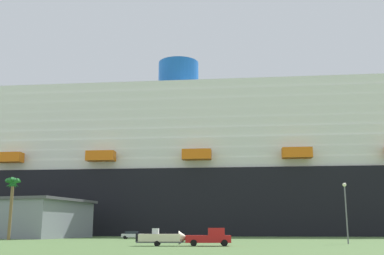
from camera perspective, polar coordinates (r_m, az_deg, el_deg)
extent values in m
plane|color=#4C6B38|center=(112.04, -0.36, -13.15)|extent=(600.00, 600.00, 0.00)
cube|color=black|center=(148.07, 11.95, -9.05)|extent=(235.26, 60.12, 18.47)
cube|color=white|center=(148.97, 11.78, -4.94)|extent=(207.18, 54.36, 2.95)
cube|color=white|center=(148.95, 9.94, -3.86)|extent=(197.11, 52.88, 2.95)
cube|color=white|center=(149.14, 8.12, -2.79)|extent=(190.82, 51.88, 2.95)
cube|color=white|center=(149.53, 6.30, -1.71)|extent=(182.31, 50.25, 2.95)
cube|color=white|center=(150.12, 4.50, -0.64)|extent=(173.40, 48.65, 2.95)
cube|color=white|center=(150.91, 2.71, 0.42)|extent=(163.65, 47.23, 2.95)
cube|color=white|center=(151.90, 0.95, 1.47)|extent=(155.44, 46.13, 2.95)
cube|color=white|center=(153.08, -0.79, 2.50)|extent=(147.90, 44.90, 2.95)
cube|color=white|center=(154.45, -2.51, 3.51)|extent=(138.45, 43.23, 2.95)
cylinder|color=#1959B2|center=(156.08, -1.64, 5.93)|extent=(14.41, 14.41, 10.58)
cube|color=orange|center=(145.71, -21.24, -3.40)|extent=(8.29, 4.00, 2.80)
cube|color=orange|center=(135.51, -10.95, -3.40)|extent=(8.29, 4.00, 2.80)
cube|color=orange|center=(130.26, 0.58, -3.28)|extent=(8.29, 4.00, 2.80)
cube|color=orange|center=(130.56, 12.54, -3.01)|extent=(8.29, 4.00, 2.80)
cube|color=red|center=(60.23, 1.96, -13.29)|extent=(5.88, 3.03, 0.90)
cube|color=red|center=(60.24, 2.94, -12.42)|extent=(2.33, 2.19, 0.90)
cube|color=#26333F|center=(60.27, 3.59, -12.50)|extent=(0.42, 1.67, 0.63)
cylinder|color=black|center=(61.30, 3.83, -13.67)|extent=(0.84, 0.43, 0.80)
cylinder|color=black|center=(59.31, 3.93, -13.72)|extent=(0.84, 0.43, 0.80)
cylinder|color=black|center=(61.23, 0.22, -13.69)|extent=(0.84, 0.43, 0.80)
cylinder|color=black|center=(59.23, 0.20, -13.75)|extent=(0.84, 0.43, 0.80)
cube|color=#595960|center=(60.43, -3.93, -13.62)|extent=(5.91, 2.76, 0.16)
cube|color=#595960|center=(60.25, -0.66, -13.65)|extent=(1.85, 0.47, 0.10)
cylinder|color=black|center=(61.40, -4.11, -13.73)|extent=(0.67, 0.34, 0.64)
cylinder|color=black|center=(59.51, -4.27, -13.79)|extent=(0.67, 0.34, 0.64)
cube|color=beige|center=(60.42, -3.93, -13.12)|extent=(5.43, 2.84, 0.90)
cone|color=beige|center=(60.25, -1.02, -13.15)|extent=(1.50, 1.90, 1.71)
cube|color=silver|center=(60.45, -4.42, -12.35)|extent=(0.98, 1.13, 0.70)
cube|color=black|center=(60.71, -6.62, -13.06)|extent=(0.45, 0.56, 1.10)
cylinder|color=brown|center=(96.36, -21.03, -9.46)|extent=(0.58, 0.58, 10.38)
cone|color=#1E6628|center=(96.42, -20.60, -6.33)|extent=(0.96, 2.69, 2.10)
cone|color=#1E6628|center=(96.72, -20.55, -6.35)|extent=(2.11, 2.37, 2.33)
cone|color=#1E6628|center=(96.92, -20.61, -6.36)|extent=(2.79, 1.50, 1.93)
cone|color=#1E6628|center=(97.07, -20.81, -6.35)|extent=(2.62, 2.19, 1.80)
cone|color=#1E6628|center=(96.99, -20.93, -6.33)|extent=(1.60, 2.79, 1.88)
cone|color=#1E6628|center=(96.77, -21.02, -6.32)|extent=(1.49, 2.74, 2.05)
cone|color=#1E6628|center=(96.55, -21.02, -6.31)|extent=(2.35, 2.13, 2.33)
cone|color=#1E6628|center=(96.30, -20.87, -6.30)|extent=(2.78, 1.21, 1.97)
cone|color=#1E6628|center=(96.28, -20.75, -6.31)|extent=(2.54, 2.33, 1.78)
sphere|color=#1E6628|center=(96.66, -20.79, -6.39)|extent=(1.10, 1.10, 1.10)
cylinder|color=slate|center=(71.92, 18.12, -9.97)|extent=(0.20, 0.20, 8.05)
sphere|color=#F9F2CC|center=(72.16, 17.90, -6.59)|extent=(0.56, 0.56, 0.56)
cube|color=red|center=(118.00, -20.29, -12.04)|extent=(4.42, 1.95, 0.70)
cube|color=#1E232D|center=(117.87, -20.18, -11.74)|extent=(2.50, 1.70, 0.55)
cylinder|color=black|center=(118.08, -21.14, -12.15)|extent=(0.67, 0.25, 0.66)
cylinder|color=black|center=(119.54, -20.65, -12.17)|extent=(0.67, 0.25, 0.66)
cylinder|color=black|center=(116.46, -19.96, -12.24)|extent=(0.67, 0.25, 0.66)
cylinder|color=black|center=(117.95, -19.47, -12.27)|extent=(0.67, 0.25, 0.66)
cube|color=silver|center=(100.31, -7.16, -12.80)|extent=(4.68, 2.52, 0.70)
cube|color=#1E232D|center=(100.34, -7.28, -12.44)|extent=(2.72, 2.02, 0.55)
cylinder|color=black|center=(100.98, -6.23, -13.01)|extent=(0.69, 0.32, 0.66)
cylinder|color=black|center=(99.17, -6.40, -13.03)|extent=(0.69, 0.32, 0.66)
cylinder|color=black|center=(101.47, -7.91, -12.97)|extent=(0.69, 0.32, 0.66)
cylinder|color=black|center=(99.67, -8.11, -12.98)|extent=(0.69, 0.32, 0.66)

